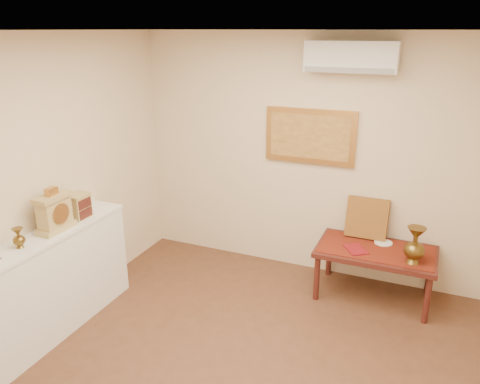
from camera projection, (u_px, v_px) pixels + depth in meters
The scene contains 15 objects.
ceiling at pixel (223, 30), 2.80m from camera, with size 4.50×4.50×0.00m, color silver.
wall_back at pixel (310, 158), 5.20m from camera, with size 4.00×0.02×2.70m, color beige.
wall_left at pixel (12, 197), 3.99m from camera, with size 0.02×4.50×2.70m, color beige.
brass_urn_small at pixel (18, 235), 3.87m from camera, with size 0.10×0.10×0.23m, color brown, non-canonical shape.
table_cloth at pixel (376, 249), 4.83m from camera, with size 1.14×0.59×0.01m, color maroon.
brass_urn_tall at pixel (415, 241), 4.48m from camera, with size 0.20×0.20×0.45m, color brown, non-canonical shape.
plate at pixel (383, 243), 4.96m from camera, with size 0.19×0.19×0.01m, color white.
menu at pixel (356, 249), 4.81m from camera, with size 0.18×0.25×0.01m, color maroon.
cushion at pixel (367, 218), 5.05m from camera, with size 0.44×0.10×0.44m, color maroon.
display_ledge at pixel (42, 289), 4.21m from camera, with size 0.37×2.02×0.98m.
mantel_clock at pixel (55, 212), 4.18m from camera, with size 0.17×0.36×0.41m.
wooden_chest at pixel (79, 206), 4.48m from camera, with size 0.16×0.21×0.24m.
low_table at pixel (376, 255), 4.86m from camera, with size 1.20×0.70×0.55m.
painting at pixel (310, 136), 5.10m from camera, with size 1.00×0.06×0.60m.
ac_unit at pixel (351, 57), 4.58m from camera, with size 0.90×0.25×0.30m.
Camera 1 is at (1.26, -2.69, 2.71)m, focal length 35.00 mm.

